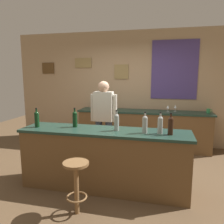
{
  "coord_description": "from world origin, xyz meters",
  "views": [
    {
      "loc": [
        0.85,
        -3.48,
        1.73
      ],
      "look_at": [
        -0.08,
        0.45,
        1.05
      ],
      "focal_mm": 35.34,
      "sensor_mm": 36.0,
      "label": 1
    }
  ],
  "objects": [
    {
      "name": "back_wall",
      "position": [
        0.02,
        2.03,
        1.42
      ],
      "size": [
        6.0,
        0.09,
        2.8
      ],
      "color": "tan",
      "rests_on": "ground_plane"
    },
    {
      "name": "wine_bottle_d",
      "position": [
        0.61,
        -0.44,
        1.06
      ],
      "size": [
        0.07,
        0.07,
        0.31
      ],
      "color": "#999E99",
      "rests_on": "bar_counter"
    },
    {
      "name": "coffee_mug",
      "position": [
        1.83,
        1.69,
        0.95
      ],
      "size": [
        0.12,
        0.08,
        0.09
      ],
      "color": "#338C4C",
      "rests_on": "side_counter"
    },
    {
      "name": "wine_glass_c",
      "position": [
        1.12,
        1.73,
        1.01
      ],
      "size": [
        0.07,
        0.07,
        0.16
      ],
      "color": "silver",
      "rests_on": "side_counter"
    },
    {
      "name": "ground_plane",
      "position": [
        0.0,
        0.0,
        0.0
      ],
      "size": [
        10.0,
        10.0,
        0.0
      ],
      "primitive_type": "plane",
      "color": "brown"
    },
    {
      "name": "wine_glass_b",
      "position": [
        0.95,
        1.66,
        1.01
      ],
      "size": [
        0.07,
        0.07,
        0.16
      ],
      "color": "silver",
      "rests_on": "side_counter"
    },
    {
      "name": "wine_bottle_f",
      "position": [
        0.96,
        -0.45,
        1.06
      ],
      "size": [
        0.07,
        0.07,
        0.31
      ],
      "color": "black",
      "rests_on": "bar_counter"
    },
    {
      "name": "bar_counter",
      "position": [
        0.0,
        -0.4,
        0.46
      ],
      "size": [
        2.54,
        0.6,
        0.92
      ],
      "color": "brown",
      "rests_on": "ground_plane"
    },
    {
      "name": "bartender",
      "position": [
        -0.26,
        0.52,
        0.94
      ],
      "size": [
        0.52,
        0.21,
        1.62
      ],
      "color": "#384766",
      "rests_on": "ground_plane"
    },
    {
      "name": "wine_bottle_c",
      "position": [
        0.19,
        -0.39,
        1.06
      ],
      "size": [
        0.07,
        0.07,
        0.31
      ],
      "color": "#999E99",
      "rests_on": "bar_counter"
    },
    {
      "name": "side_counter",
      "position": [
        0.4,
        1.65,
        0.45
      ],
      "size": [
        3.09,
        0.56,
        0.9
      ],
      "color": "brown",
      "rests_on": "ground_plane"
    },
    {
      "name": "wine_bottle_b",
      "position": [
        -0.5,
        -0.32,
        1.06
      ],
      "size": [
        0.07,
        0.07,
        0.31
      ],
      "color": "black",
      "rests_on": "bar_counter"
    },
    {
      "name": "wine_glass_a",
      "position": [
        -0.65,
        1.7,
        1.01
      ],
      "size": [
        0.07,
        0.07,
        0.16
      ],
      "color": "silver",
      "rests_on": "side_counter"
    },
    {
      "name": "wine_bottle_a",
      "position": [
        -1.07,
        -0.46,
        1.06
      ],
      "size": [
        0.07,
        0.07,
        0.31
      ],
      "color": "black",
      "rests_on": "bar_counter"
    },
    {
      "name": "bar_stool",
      "position": [
        -0.17,
        -1.11,
        0.46
      ],
      "size": [
        0.32,
        0.32,
        0.68
      ],
      "color": "brown",
      "rests_on": "ground_plane"
    },
    {
      "name": "wine_bottle_e",
      "position": [
        0.82,
        -0.43,
        1.06
      ],
      "size": [
        0.07,
        0.07,
        0.31
      ],
      "color": "#999E99",
      "rests_on": "bar_counter"
    }
  ]
}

